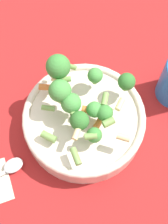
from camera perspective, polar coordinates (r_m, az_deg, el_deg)
ground_plane at (r=0.60m, az=0.00°, el=-2.58°), size 3.00×3.00×0.00m
bowl at (r=0.57m, az=0.00°, el=-1.55°), size 0.22×0.22×0.05m
pasta_salad at (r=0.52m, az=-0.85°, el=2.92°), size 0.19×0.19×0.09m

